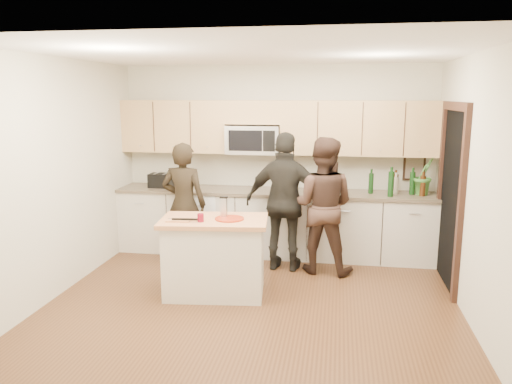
% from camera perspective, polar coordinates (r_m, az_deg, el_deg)
% --- Properties ---
extents(floor, '(4.50, 4.50, 0.00)m').
position_cam_1_polar(floor, '(5.77, -0.27, -12.21)').
color(floor, '#55341D').
rests_on(floor, ground).
extents(room_shell, '(4.52, 4.02, 2.71)m').
position_cam_1_polar(room_shell, '(5.33, -0.28, 5.15)').
color(room_shell, beige).
rests_on(room_shell, ground).
extents(back_cabinetry, '(4.50, 0.66, 0.94)m').
position_cam_1_polar(back_cabinetry, '(7.20, 2.01, -3.49)').
color(back_cabinetry, beige).
rests_on(back_cabinetry, ground).
extents(upper_cabinetry, '(4.50, 0.33, 0.75)m').
position_cam_1_polar(upper_cabinetry, '(7.12, 2.51, 7.54)').
color(upper_cabinetry, tan).
rests_on(upper_cabinetry, ground).
extents(microwave, '(0.76, 0.41, 0.40)m').
position_cam_1_polar(microwave, '(7.15, -0.29, 6.02)').
color(microwave, silver).
rests_on(microwave, ground).
extents(doorway, '(0.06, 1.25, 2.20)m').
position_cam_1_polar(doorway, '(6.36, 21.40, 0.14)').
color(doorway, black).
rests_on(doorway, ground).
extents(framed_picture, '(0.30, 0.03, 0.38)m').
position_cam_1_polar(framed_picture, '(7.35, 17.63, 2.73)').
color(framed_picture, black).
rests_on(framed_picture, ground).
extents(dish_towel, '(0.34, 0.60, 0.48)m').
position_cam_1_polar(dish_towel, '(7.13, -5.77, -0.96)').
color(dish_towel, white).
rests_on(dish_towel, ground).
extents(island, '(1.27, 0.83, 0.90)m').
position_cam_1_polar(island, '(5.79, -4.76, -7.35)').
color(island, beige).
rests_on(island, ground).
extents(red_plate, '(0.33, 0.33, 0.02)m').
position_cam_1_polar(red_plate, '(5.63, -3.05, -3.06)').
color(red_plate, '#9C260E').
rests_on(red_plate, island).
extents(box_grater, '(0.08, 0.06, 0.23)m').
position_cam_1_polar(box_grater, '(5.68, -3.69, -1.62)').
color(box_grater, silver).
rests_on(box_grater, red_plate).
extents(drink_glass, '(0.07, 0.07, 0.09)m').
position_cam_1_polar(drink_glass, '(5.54, -6.35, -2.94)').
color(drink_glass, maroon).
rests_on(drink_glass, island).
extents(cutting_board, '(0.28, 0.23, 0.02)m').
position_cam_1_polar(cutting_board, '(5.63, -8.82, -3.14)').
color(cutting_board, tan).
rests_on(cutting_board, island).
extents(tongs, '(0.29, 0.06, 0.02)m').
position_cam_1_polar(tongs, '(5.56, -8.15, -3.10)').
color(tongs, black).
rests_on(tongs, cutting_board).
extents(knife, '(0.21, 0.05, 0.01)m').
position_cam_1_polar(knife, '(5.62, -8.94, -3.04)').
color(knife, silver).
rests_on(knife, cutting_board).
extents(toaster, '(0.33, 0.24, 0.21)m').
position_cam_1_polar(toaster, '(7.46, -10.82, 1.31)').
color(toaster, black).
rests_on(toaster, back_cabinetry).
extents(bottle_cluster, '(0.75, 0.37, 0.40)m').
position_cam_1_polar(bottle_cluster, '(7.05, 16.22, 1.09)').
color(bottle_cluster, black).
rests_on(bottle_cluster, back_cabinetry).
extents(orchid, '(0.38, 0.37, 0.53)m').
position_cam_1_polar(orchid, '(7.12, 18.67, 1.81)').
color(orchid, '#3E7930').
rests_on(orchid, back_cabinetry).
extents(woman_left, '(0.62, 0.42, 1.66)m').
position_cam_1_polar(woman_left, '(6.77, -8.23, -1.39)').
color(woman_left, black).
rests_on(woman_left, ground).
extents(woman_center, '(0.94, 0.79, 1.76)m').
position_cam_1_polar(woman_center, '(6.46, 7.56, -1.55)').
color(woman_center, '#312018').
rests_on(woman_center, ground).
extents(woman_right, '(1.10, 0.55, 1.81)m').
position_cam_1_polar(woman_right, '(6.48, 3.43, -1.18)').
color(woman_right, black).
rests_on(woman_right, ground).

